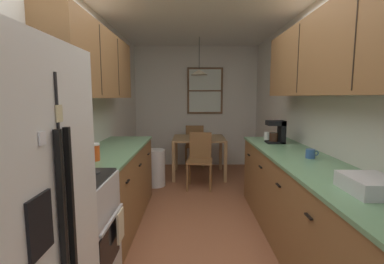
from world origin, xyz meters
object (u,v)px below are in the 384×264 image
(dining_chair_near, at_px, (201,157))
(mug_by_coffeemaker, at_px, (311,154))
(microwave_over_range, at_px, (39,77))
(dining_chair_far, at_px, (196,144))
(coffee_maker, at_px, (278,131))
(trash_bin, at_px, (156,168))
(stove_range, at_px, (66,240))
(storage_canister, at_px, (94,152))
(dining_table, at_px, (200,143))
(dish_rack, at_px, (371,185))
(mug_spare, at_px, (268,136))
(table_serving_bowl, at_px, (201,135))

(dining_chair_near, xyz_separation_m, mug_by_coffeemaker, (1.01, -1.85, 0.44))
(microwave_over_range, bearing_deg, dining_chair_far, 74.45)
(dining_chair_near, xyz_separation_m, coffee_maker, (0.96, -0.97, 0.55))
(dining_chair_near, relative_size, trash_bin, 1.47)
(stove_range, height_order, microwave_over_range, microwave_over_range)
(storage_canister, distance_m, mug_by_coffeemaker, 2.06)
(dining_table, xyz_separation_m, dining_chair_far, (-0.07, 0.65, -0.13))
(stove_range, relative_size, coffee_maker, 3.82)
(storage_canister, relative_size, coffee_maker, 0.56)
(dish_rack, bearing_deg, mug_spare, 91.56)
(dining_table, bearing_deg, trash_bin, -141.28)
(microwave_over_range, distance_m, dining_table, 3.58)
(dining_chair_far, bearing_deg, mug_by_coffeemaker, -70.98)
(trash_bin, relative_size, table_serving_bowl, 3.46)
(storage_canister, bearing_deg, dish_rack, -23.29)
(coffee_maker, xyz_separation_m, mug_spare, (-0.05, 0.29, -0.10))
(mug_spare, bearing_deg, table_serving_bowl, 122.15)
(mug_spare, distance_m, dish_rack, 2.13)
(table_serving_bowl, bearing_deg, mug_by_coffeemaker, -69.00)
(dining_table, distance_m, mug_spare, 1.64)
(table_serving_bowl, bearing_deg, dining_table, -107.36)
(dish_rack, height_order, table_serving_bowl, dish_rack)
(storage_canister, bearing_deg, dining_chair_near, 61.77)
(stove_range, xyz_separation_m, dining_chair_near, (1.04, 2.59, 0.03))
(microwave_over_range, relative_size, dining_table, 0.63)
(dining_chair_near, bearing_deg, table_serving_bowl, 88.20)
(microwave_over_range, bearing_deg, storage_canister, 80.48)
(mug_by_coffeemaker, bearing_deg, dining_chair_far, 109.02)
(stove_range, distance_m, table_serving_bowl, 3.50)
(mug_by_coffeemaker, relative_size, table_serving_bowl, 0.70)
(storage_canister, bearing_deg, dining_table, 68.09)
(dining_chair_far, height_order, table_serving_bowl, dining_chair_far)
(dining_chair_near, bearing_deg, microwave_over_range, -114.00)
(storage_canister, bearing_deg, coffee_maker, 25.98)
(trash_bin, relative_size, mug_spare, 5.10)
(dining_table, height_order, table_serving_bowl, table_serving_bowl)
(dining_chair_far, bearing_deg, microwave_over_range, -105.55)
(coffee_maker, xyz_separation_m, table_serving_bowl, (-0.94, 1.70, -0.29))
(microwave_over_range, height_order, table_serving_bowl, microwave_over_range)
(stove_range, distance_m, storage_canister, 0.82)
(dining_chair_near, relative_size, dining_chair_far, 1.00)
(coffee_maker, xyz_separation_m, dish_rack, (0.01, -1.84, -0.10))
(trash_bin, bearing_deg, stove_range, -96.36)
(mug_by_coffeemaker, xyz_separation_m, table_serving_bowl, (-0.99, 2.57, -0.18))
(dining_chair_far, xyz_separation_m, mug_spare, (0.98, -1.97, 0.45))
(mug_by_coffeemaker, height_order, mug_spare, mug_spare)
(dining_chair_far, height_order, mug_spare, mug_spare)
(table_serving_bowl, bearing_deg, microwave_over_range, -109.52)
(stove_range, bearing_deg, table_serving_bowl, 72.24)
(microwave_over_range, xyz_separation_m, dish_rack, (2.12, -0.22, -0.67))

